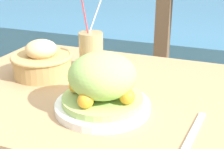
% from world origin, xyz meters
% --- Properties ---
extents(patio_table, '(1.02, 0.72, 0.77)m').
position_xyz_m(patio_table, '(0.00, 0.00, 0.65)').
color(patio_table, tan).
rests_on(patio_table, ground_plane).
extents(railing_fence, '(2.80, 0.08, 1.13)m').
position_xyz_m(railing_fence, '(0.00, 0.74, 0.84)').
color(railing_fence, brown).
rests_on(railing_fence, ground_plane).
extents(sea_backdrop, '(12.00, 4.00, 0.56)m').
position_xyz_m(sea_backdrop, '(0.00, 3.24, 0.28)').
color(sea_backdrop, teal).
rests_on(sea_backdrop, ground_plane).
extents(salad_plate, '(0.25, 0.25, 0.16)m').
position_xyz_m(salad_plate, '(0.03, -0.12, 0.84)').
color(salad_plate, white).
rests_on(salad_plate, patio_table).
extents(drink_glass, '(0.08, 0.08, 0.25)m').
position_xyz_m(drink_glass, '(-0.12, 0.13, 0.84)').
color(drink_glass, tan).
rests_on(drink_glass, patio_table).
extents(bread_basket, '(0.20, 0.20, 0.12)m').
position_xyz_m(bread_basket, '(-0.25, 0.03, 0.82)').
color(bread_basket, tan).
rests_on(bread_basket, patio_table).
extents(knife, '(0.04, 0.18, 0.00)m').
position_xyz_m(knife, '(0.27, -0.15, 0.77)').
color(knife, silver).
rests_on(knife, patio_table).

